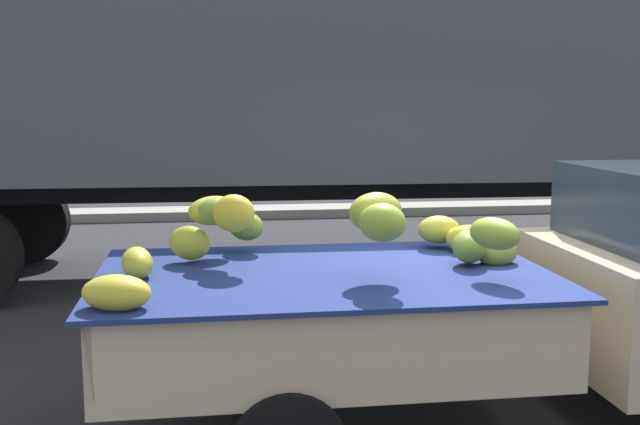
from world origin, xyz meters
name	(u,v)px	position (x,y,z in m)	size (l,w,h in m)	color
ground	(494,409)	(0.00, 0.00, 0.00)	(220.00, 220.00, 0.00)	#28282B
curb_strip	(318,211)	(0.00, 9.21, 0.08)	(80.00, 0.80, 0.16)	gray
pickup_truck	(612,291)	(0.71, -0.23, 0.89)	(4.98, 1.87, 1.70)	#CCB793
semi_trailer	(298,66)	(-0.89, 4.36, 2.54)	(12.05, 2.83, 3.95)	#4C5156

